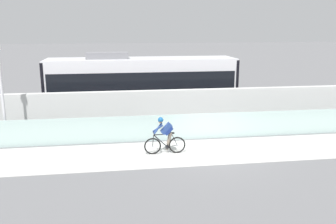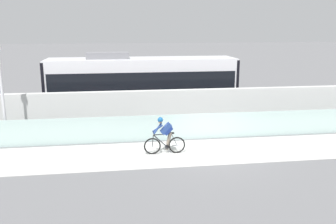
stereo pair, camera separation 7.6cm
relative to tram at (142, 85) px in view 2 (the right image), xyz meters
name	(u,v)px [view 2 (the right image)]	position (x,y,z in m)	size (l,w,h in m)	color
ground_plane	(212,151)	(2.53, -6.85, -1.89)	(200.00, 200.00, 0.00)	slate
bike_path_deck	(212,151)	(2.53, -6.85, -1.89)	(32.00, 3.20, 0.01)	beige
glass_parapet	(203,126)	(2.53, -5.00, -1.27)	(32.00, 0.05, 1.24)	#ADC6C1
concrete_barrier_wall	(195,109)	(2.53, -3.20, -0.85)	(32.00, 0.36, 2.09)	silver
tram_rail_near	(186,117)	(2.53, -0.72, -1.89)	(32.00, 0.08, 0.01)	#595654
tram_rail_far	(181,111)	(2.53, 0.72, -1.89)	(32.00, 0.08, 0.01)	#595654
tram	(142,85)	(0.00, 0.00, 0.00)	(11.06, 2.54, 3.81)	silver
cyclist_on_bike	(165,136)	(0.45, -6.85, -1.11)	(1.77, 0.58, 1.61)	black
lamp_post_antenna	(0,73)	(-6.51, -4.70, 1.40)	(0.28, 0.28, 5.20)	gray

